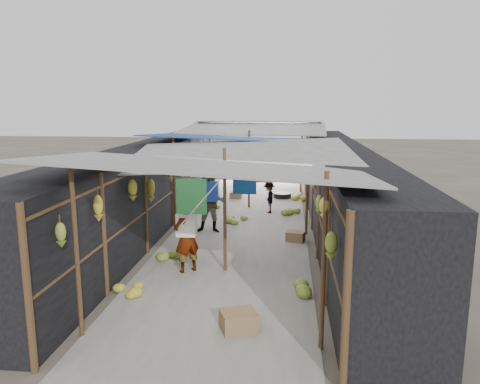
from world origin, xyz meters
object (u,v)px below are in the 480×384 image
(vendor_seated, at_px, (269,198))
(black_basin, at_px, (282,195))
(crate_near, at_px, (239,321))
(shopper_blue, at_px, (211,202))
(vendor_elderly, at_px, (187,237))

(vendor_seated, bearing_deg, black_basin, 165.45)
(crate_near, relative_size, shopper_blue, 0.32)
(black_basin, distance_m, vendor_elderly, 8.14)
(crate_near, bearing_deg, vendor_elderly, 97.44)
(shopper_blue, bearing_deg, vendor_seated, 58.00)
(crate_near, bearing_deg, black_basin, 65.69)
(crate_near, xyz_separation_m, shopper_blue, (-1.34, 5.48, 0.69))
(crate_near, relative_size, vendor_elderly, 0.36)
(shopper_blue, height_order, vendor_seated, shopper_blue)
(black_basin, bearing_deg, vendor_elderly, -103.32)
(crate_near, height_order, black_basin, crate_near)
(shopper_blue, bearing_deg, vendor_elderly, -90.44)
(vendor_elderly, bearing_deg, vendor_seated, -145.04)
(black_basin, height_order, vendor_seated, vendor_seated)
(black_basin, xyz_separation_m, shopper_blue, (-1.87, -4.85, 0.75))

